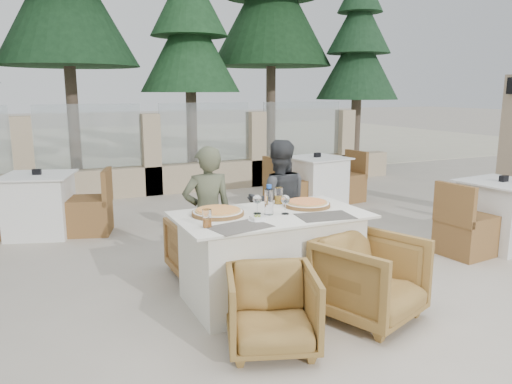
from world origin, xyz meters
name	(u,v)px	position (x,y,z in m)	size (l,w,h in m)	color
ground	(277,293)	(0.00, 0.00, 0.00)	(80.00, 80.00, 0.00)	#BCB1A0
sand_patch	(89,144)	(0.00, 14.00, 0.01)	(30.00, 16.00, 0.01)	beige
perimeter_wall_far	(151,149)	(0.00, 4.80, 0.80)	(10.00, 0.34, 1.60)	tan
pine_mid_left	(66,17)	(-1.00, 7.50, 3.25)	(2.86, 2.86, 6.50)	#193B1E
pine_centre	(190,58)	(1.50, 7.20, 2.50)	(2.20, 2.20, 5.00)	#204B26
pine_mid_right	(271,24)	(3.80, 7.80, 3.40)	(2.99, 2.99, 6.80)	#18391C
pine_far_right	(358,71)	(5.50, 6.50, 2.25)	(1.98, 1.98, 4.50)	#1D4124
dining_table	(271,257)	(-0.12, -0.10, 0.39)	(1.60, 0.90, 0.77)	white
placemat_near_left	(240,227)	(-0.52, -0.38, 0.77)	(0.45, 0.30, 0.00)	#605952
placemat_near_right	(325,216)	(0.24, -0.37, 0.77)	(0.45, 0.30, 0.00)	#4E4943
pizza_left	(218,212)	(-0.54, 0.05, 0.80)	(0.44, 0.44, 0.06)	orange
pizza_right	(307,203)	(0.29, 0.01, 0.80)	(0.41, 0.41, 0.05)	#FA5722
water_bottle	(269,200)	(-0.15, -0.12, 0.90)	(0.07, 0.07, 0.26)	#C2E9FF
wine_glass_centre	(257,203)	(-0.23, -0.06, 0.86)	(0.08, 0.08, 0.18)	white
wine_glass_near	(285,203)	(-0.02, -0.16, 0.86)	(0.08, 0.08, 0.18)	white
beer_glass_left	(207,218)	(-0.75, -0.27, 0.84)	(0.07, 0.07, 0.14)	orange
beer_glass_right	(279,196)	(0.11, 0.20, 0.85)	(0.08, 0.08, 0.15)	gold
olive_dish	(257,218)	(-0.32, -0.26, 0.79)	(0.11, 0.11, 0.04)	white
armchair_far_left	(202,246)	(-0.46, 0.74, 0.28)	(0.60, 0.62, 0.56)	olive
armchair_far_right	(277,240)	(0.34, 0.67, 0.27)	(0.57, 0.59, 0.54)	olive
armchair_near_left	(272,310)	(-0.48, -0.85, 0.29)	(0.62, 0.63, 0.58)	olive
armchair_near_right	(370,278)	(0.43, -0.75, 0.33)	(0.71, 0.73, 0.67)	olive
diner_left	(208,215)	(-0.46, 0.55, 0.65)	(0.47, 0.31, 1.30)	#50553E
diner_right	(278,204)	(0.35, 0.67, 0.65)	(0.64, 0.50, 1.31)	#383B3E
bg_table_a	(40,205)	(-1.86, 2.89, 0.39)	(1.64, 0.82, 0.77)	white
bg_table_b	(317,181)	(2.15, 2.85, 0.39)	(1.64, 0.82, 0.77)	white
bg_table_c	(500,214)	(2.96, 0.14, 0.39)	(1.64, 0.82, 0.77)	silver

